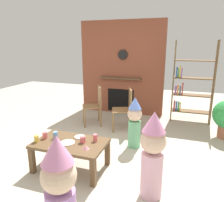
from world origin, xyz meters
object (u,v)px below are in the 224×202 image
at_px(paper_cup_near_right, 55,135).
at_px(paper_plate_rear, 80,137).
at_px(bookshelf, 189,86).
at_px(child_in_pink, 153,153).
at_px(coffee_table, 70,146).
at_px(dining_chair_left, 96,103).
at_px(paper_cup_far_left, 45,135).
at_px(child_by_the_chairs, 134,121).
at_px(paper_cup_near_left, 83,139).
at_px(dining_chair_middle, 126,107).
at_px(paper_cup_far_right, 95,138).
at_px(paper_plate_front, 68,143).
at_px(child_with_cone_hat, 60,192).
at_px(birthday_cake_slice, 86,147).
at_px(paper_cup_center, 36,139).

distance_m(paper_cup_near_right, paper_plate_rear, 0.37).
height_order(bookshelf, child_in_pink, bookshelf).
bearing_deg(coffee_table, dining_chair_left, 101.37).
bearing_deg(dining_chair_left, paper_cup_far_left, 59.18).
xyz_separation_m(paper_plate_rear, child_by_the_chairs, (0.66, 0.80, 0.05)).
xyz_separation_m(coffee_table, paper_cup_near_right, (-0.27, 0.04, 0.12)).
relative_size(bookshelf, dining_chair_left, 2.11).
relative_size(paper_cup_near_left, dining_chair_left, 0.11).
height_order(child_in_pink, dining_chair_middle, child_in_pink).
distance_m(paper_plate_rear, child_by_the_chairs, 1.04).
bearing_deg(paper_cup_far_right, dining_chair_left, 112.59).
height_order(paper_cup_far_right, dining_chair_left, dining_chair_left).
bearing_deg(paper_plate_front, dining_chair_middle, 77.90).
height_order(paper_cup_near_left, paper_plate_front, paper_cup_near_left).
bearing_deg(dining_chair_middle, child_with_cone_hat, 74.17).
bearing_deg(child_by_the_chairs, bookshelf, -171.22).
bearing_deg(child_with_cone_hat, paper_cup_far_left, 14.71).
distance_m(paper_cup_near_left, paper_plate_front, 0.22).
height_order(paper_cup_far_right, birthday_cake_slice, paper_cup_far_right).
height_order(bookshelf, child_by_the_chairs, bookshelf).
xyz_separation_m(paper_cup_near_right, dining_chair_left, (-0.10, 1.78, 0.03)).
bearing_deg(dining_chair_left, paper_cup_near_right, 63.99).
height_order(paper_cup_far_left, dining_chair_left, dining_chair_left).
bearing_deg(bookshelf, paper_plate_rear, -121.55).
relative_size(paper_cup_far_right, child_in_pink, 0.10).
height_order(paper_cup_near_right, paper_cup_far_left, paper_cup_near_right).
bearing_deg(child_with_cone_hat, paper_cup_far_right, -15.88).
distance_m(paper_plate_front, dining_chair_left, 1.90).
height_order(paper_cup_near_left, child_by_the_chairs, child_by_the_chairs).
bearing_deg(dining_chair_middle, child_by_the_chairs, 96.00).
bearing_deg(dining_chair_middle, coffee_table, 58.46).
height_order(child_with_cone_hat, child_by_the_chairs, child_with_cone_hat).
xyz_separation_m(paper_cup_near_right, child_in_pink, (1.48, -0.26, 0.09)).
bearing_deg(birthday_cake_slice, paper_plate_front, 165.02).
xyz_separation_m(paper_plate_rear, child_with_cone_hat, (0.50, -1.35, 0.15)).
distance_m(birthday_cake_slice, dining_chair_left, 2.07).
height_order(paper_cup_far_right, dining_chair_middle, dining_chair_middle).
relative_size(bookshelf, coffee_table, 1.83).
height_order(paper_cup_near_right, dining_chair_middle, dining_chair_middle).
xyz_separation_m(paper_cup_far_left, paper_cup_far_right, (0.75, 0.15, 0.00)).
height_order(coffee_table, child_with_cone_hat, child_with_cone_hat).
xyz_separation_m(paper_cup_center, dining_chair_middle, (0.83, 1.89, 0.03)).
xyz_separation_m(paper_cup_near_left, child_by_the_chairs, (0.55, 0.95, 0.01)).
relative_size(bookshelf, child_in_pink, 1.76).
xyz_separation_m(paper_cup_near_right, paper_cup_far_right, (0.60, 0.10, 0.00)).
xyz_separation_m(paper_cup_near_right, paper_plate_rear, (0.33, 0.15, -0.05)).
xyz_separation_m(bookshelf, paper_plate_rear, (-1.56, -2.54, -0.43)).
bearing_deg(paper_cup_near_left, paper_plate_rear, 129.04).
relative_size(paper_plate_front, birthday_cake_slice, 2.05).
height_order(bookshelf, child_with_cone_hat, bookshelf).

